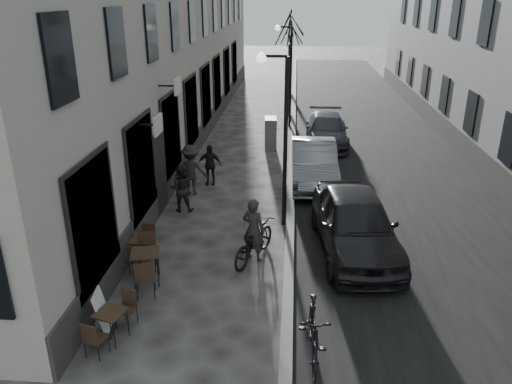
# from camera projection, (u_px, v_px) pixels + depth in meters

# --- Properties ---
(ground) EXTENTS (120.00, 120.00, 0.00)m
(ground) POSITION_uv_depth(u_px,v_px,m) (276.00, 357.00, 9.71)
(ground) COLOR #32302D
(ground) RESTS_ON ground
(road) EXTENTS (7.30, 60.00, 0.00)m
(road) POSITION_uv_depth(u_px,v_px,m) (368.00, 138.00, 24.23)
(road) COLOR black
(road) RESTS_ON ground
(kerb) EXTENTS (0.25, 60.00, 0.12)m
(kerb) POSITION_uv_depth(u_px,v_px,m) (293.00, 135.00, 24.47)
(kerb) COLOR slate
(kerb) RESTS_ON ground
(streetlamp_near) EXTENTS (0.90, 0.28, 5.09)m
(streetlamp_near) POSITION_uv_depth(u_px,v_px,m) (280.00, 123.00, 14.09)
(streetlamp_near) COLOR black
(streetlamp_near) RESTS_ON ground
(streetlamp_far) EXTENTS (0.90, 0.28, 5.09)m
(streetlamp_far) POSITION_uv_depth(u_px,v_px,m) (288.00, 65.00, 25.19)
(streetlamp_far) COLOR black
(streetlamp_far) RESTS_ON ground
(tree_near) EXTENTS (2.40, 2.40, 5.70)m
(tree_near) POSITION_uv_depth(u_px,v_px,m) (290.00, 30.00, 27.40)
(tree_near) COLOR black
(tree_near) RESTS_ON ground
(tree_far) EXTENTS (2.40, 2.40, 5.70)m
(tree_far) POSITION_uv_depth(u_px,v_px,m) (292.00, 23.00, 32.95)
(tree_far) COLOR black
(tree_far) RESTS_ON ground
(bistro_set_a) EXTENTS (0.75, 1.40, 0.80)m
(bistro_set_a) POSITION_uv_depth(u_px,v_px,m) (111.00, 323.00, 10.05)
(bistro_set_a) COLOR #312116
(bistro_set_a) RESTS_ON ground
(bistro_set_b) EXTENTS (0.84, 1.70, 0.97)m
(bistro_set_b) POSITION_uv_depth(u_px,v_px,m) (146.00, 264.00, 12.05)
(bistro_set_b) COLOR #312116
(bistro_set_b) RESTS_ON ground
(bistro_set_c) EXTENTS (0.55, 1.35, 0.80)m
(bistro_set_c) POSITION_uv_depth(u_px,v_px,m) (142.00, 248.00, 12.99)
(bistro_set_c) COLOR #312116
(bistro_set_c) RESTS_ON ground
(sign_board) EXTENTS (0.39, 0.58, 0.96)m
(sign_board) POSITION_uv_depth(u_px,v_px,m) (104.00, 316.00, 10.31)
(sign_board) COLOR black
(sign_board) RESTS_ON ground
(utility_cabinet) EXTENTS (0.59, 0.98, 1.41)m
(utility_cabinet) POSITION_uv_depth(u_px,v_px,m) (271.00, 133.00, 22.35)
(utility_cabinet) COLOR #5B5B5E
(utility_cabinet) RESTS_ON ground
(bicycle) EXTENTS (1.44, 2.13, 1.06)m
(bicycle) POSITION_uv_depth(u_px,v_px,m) (254.00, 241.00, 13.07)
(bicycle) COLOR black
(bicycle) RESTS_ON ground
(cyclist_rider) EXTENTS (0.74, 0.63, 1.73)m
(cyclist_rider) POSITION_uv_depth(u_px,v_px,m) (254.00, 230.00, 12.95)
(cyclist_rider) COLOR #2A2724
(cyclist_rider) RESTS_ON ground
(pedestrian_near) EXTENTS (0.78, 0.63, 1.55)m
(pedestrian_near) POSITION_uv_depth(u_px,v_px,m) (181.00, 188.00, 15.93)
(pedestrian_near) COLOR black
(pedestrian_near) RESTS_ON ground
(pedestrian_mid) EXTENTS (1.17, 0.69, 1.79)m
(pedestrian_mid) POSITION_uv_depth(u_px,v_px,m) (191.00, 170.00, 17.19)
(pedestrian_mid) COLOR #292624
(pedestrian_mid) RESTS_ON ground
(pedestrian_far) EXTENTS (0.88, 0.37, 1.50)m
(pedestrian_far) POSITION_uv_depth(u_px,v_px,m) (210.00, 165.00, 18.17)
(pedestrian_far) COLOR black
(pedestrian_far) RESTS_ON ground
(car_near) EXTENTS (2.43, 5.06, 1.67)m
(car_near) POSITION_uv_depth(u_px,v_px,m) (355.00, 223.00, 13.39)
(car_near) COLOR black
(car_near) RESTS_ON ground
(car_mid) EXTENTS (1.71, 4.64, 1.52)m
(car_mid) POSITION_uv_depth(u_px,v_px,m) (314.00, 163.00, 18.34)
(car_mid) COLOR gray
(car_mid) RESTS_ON ground
(car_far) EXTENTS (1.93, 4.63, 1.34)m
(car_far) POSITION_uv_depth(u_px,v_px,m) (327.00, 130.00, 23.04)
(car_far) COLOR #34353D
(car_far) RESTS_ON ground
(moped) EXTENTS (0.60, 1.98, 1.18)m
(moped) POSITION_uv_depth(u_px,v_px,m) (313.00, 333.00, 9.48)
(moped) COLOR black
(moped) RESTS_ON ground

